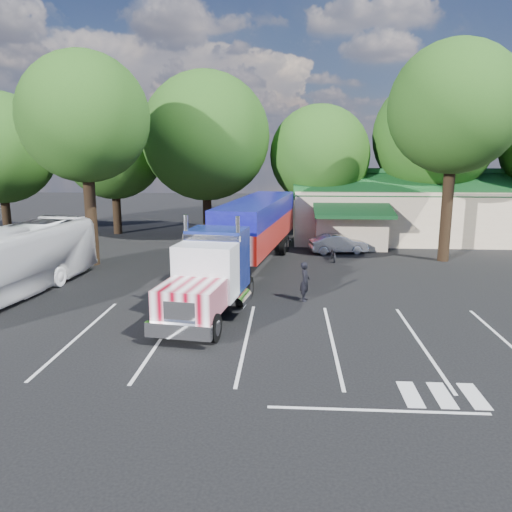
# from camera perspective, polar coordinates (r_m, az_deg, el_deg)

# --- Properties ---
(ground) EXTENTS (120.00, 120.00, 0.00)m
(ground) POSITION_cam_1_polar(r_m,az_deg,el_deg) (24.59, 0.04, -4.41)
(ground) COLOR black
(ground) RESTS_ON ground
(event_hall) EXTENTS (24.20, 14.12, 5.55)m
(event_hall) POSITION_cam_1_polar(r_m,az_deg,el_deg) (43.39, 20.11, 4.96)
(event_hall) COLOR beige
(event_hall) RESTS_ON ground
(tree_row_b) EXTENTS (8.40, 8.40, 11.35)m
(tree_row_b) POSITION_cam_1_polar(r_m,az_deg,el_deg) (43.82, -15.99, 11.74)
(tree_row_b) COLOR black
(tree_row_b) RESTS_ON ground
(tree_row_c) EXTENTS (10.00, 10.00, 13.05)m
(tree_row_c) POSITION_cam_1_polar(r_m,az_deg,el_deg) (40.30, -5.77, 13.44)
(tree_row_c) COLOR black
(tree_row_c) RESTS_ON ground
(tree_row_d) EXTENTS (8.00, 8.00, 10.60)m
(tree_row_d) POSITION_cam_1_polar(r_m,az_deg,el_deg) (41.13, 7.30, 11.35)
(tree_row_d) COLOR black
(tree_row_d) RESTS_ON ground
(tree_row_e) EXTENTS (9.60, 9.60, 12.90)m
(tree_row_e) POSITION_cam_1_polar(r_m,az_deg,el_deg) (43.14, 19.64, 12.79)
(tree_row_e) COLOR black
(tree_row_e) RESTS_ON ground
(tree_near_left) EXTENTS (7.60, 7.60, 12.65)m
(tree_near_left) POSITION_cam_1_polar(r_m,az_deg,el_deg) (31.95, -19.03, 14.69)
(tree_near_left) COLOR black
(tree_near_left) RESTS_ON ground
(tree_near_right) EXTENTS (8.00, 8.00, 13.50)m
(tree_near_right) POSITION_cam_1_polar(r_m,az_deg,el_deg) (33.68, 21.76, 15.43)
(tree_near_right) COLOR black
(tree_near_right) RESTS_ON ground
(semi_truck) EXTENTS (5.44, 20.43, 4.25)m
(semi_truck) POSITION_cam_1_polar(r_m,az_deg,el_deg) (27.89, -0.93, 2.60)
(semi_truck) COLOR black
(semi_truck) RESTS_ON ground
(woman) EXTENTS (0.55, 0.74, 1.86)m
(woman) POSITION_cam_1_polar(r_m,az_deg,el_deg) (23.46, 5.62, -2.91)
(woman) COLOR black
(woman) RESTS_ON ground
(bicycle) EXTENTS (0.72, 1.85, 0.96)m
(bicycle) POSITION_cam_1_polar(r_m,az_deg,el_deg) (32.33, 8.82, 0.29)
(bicycle) COLOR black
(bicycle) RESTS_ON ground
(tour_bus) EXTENTS (4.42, 12.60, 3.44)m
(tour_bus) POSITION_cam_1_polar(r_m,az_deg,el_deg) (26.40, -26.92, -0.74)
(tour_bus) COLOR silver
(tour_bus) RESTS_ON ground
(silver_sedan) EXTENTS (4.18, 2.11, 1.31)m
(silver_sedan) POSITION_cam_1_polar(r_m,az_deg,el_deg) (34.80, 9.39, 1.39)
(silver_sedan) COLOR #AAACB2
(silver_sedan) RESTS_ON ground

